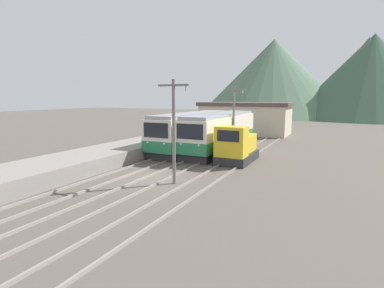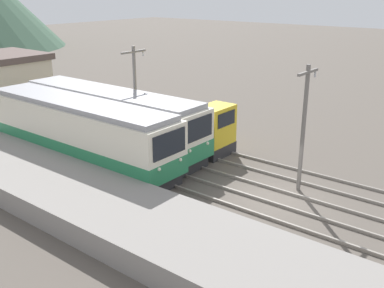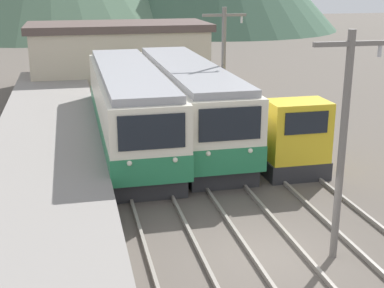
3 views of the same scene
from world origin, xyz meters
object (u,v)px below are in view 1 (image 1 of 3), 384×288
(shunting_locomotive, at_px, (237,147))
(catenary_mast_mid, at_px, (234,117))
(commuter_train_center, at_px, (221,133))
(commuter_train_left, at_px, (193,132))
(catenary_mast_near, at_px, (174,127))

(shunting_locomotive, relative_size, catenary_mast_mid, 0.78)
(catenary_mast_mid, bearing_deg, commuter_train_center, 154.79)
(commuter_train_left, distance_m, commuter_train_center, 2.84)
(commuter_train_center, bearing_deg, catenary_mast_near, -82.75)
(commuter_train_left, xyz_separation_m, catenary_mast_mid, (4.31, -0.21, 1.71))
(catenary_mast_mid, bearing_deg, catenary_mast_near, -90.00)
(commuter_train_center, relative_size, catenary_mast_mid, 2.21)
(commuter_train_left, distance_m, catenary_mast_mid, 4.64)
(shunting_locomotive, bearing_deg, commuter_train_left, 146.39)
(commuter_train_left, relative_size, catenary_mast_mid, 2.18)
(commuter_train_left, distance_m, shunting_locomotive, 6.98)
(shunting_locomotive, height_order, catenary_mast_mid, catenary_mast_mid)
(catenary_mast_near, distance_m, catenary_mast_mid, 11.15)
(commuter_train_center, relative_size, shunting_locomotive, 2.83)
(commuter_train_left, xyz_separation_m, shunting_locomotive, (5.80, -3.85, -0.49))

